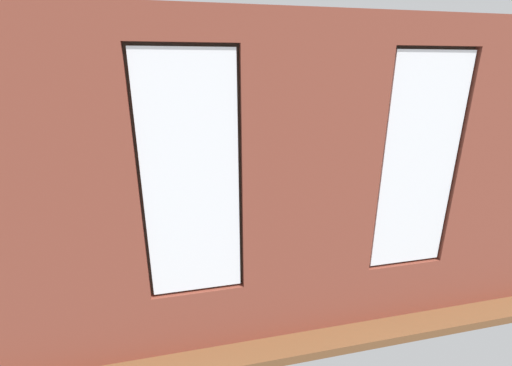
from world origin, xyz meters
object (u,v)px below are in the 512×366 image
(cup_ceramic, at_px, (237,196))
(tv_flatscreen, at_px, (71,197))
(candle_jar, at_px, (243,198))
(potted_plant_corner_near_left, at_px, (349,153))
(potted_plant_mid_room_small, at_px, (278,198))
(couch_by_window, at_px, (219,277))
(remote_black, at_px, (228,197))
(papasan_chair, at_px, (187,179))
(media_console, at_px, (77,233))
(remote_gray, at_px, (217,202))
(potted_plant_near_tv, at_px, (98,250))
(potted_plant_corner_far_left, at_px, (478,229))
(coffee_table, at_px, (237,201))
(couch_left, at_px, (386,201))

(cup_ceramic, distance_m, tv_flatscreen, 2.74)
(candle_jar, height_order, potted_plant_corner_near_left, potted_plant_corner_near_left)
(potted_plant_mid_room_small, bearing_deg, potted_plant_corner_near_left, -148.51)
(couch_by_window, distance_m, candle_jar, 2.34)
(remote_black, distance_m, papasan_chair, 1.43)
(couch_by_window, xyz_separation_m, tv_flatscreen, (2.04, -1.83, 0.52))
(couch_by_window, xyz_separation_m, media_console, (2.04, -1.83, -0.09))
(remote_gray, bearing_deg, tv_flatscreen, 113.60)
(tv_flatscreen, bearing_deg, couch_by_window, 138.04)
(remote_black, xyz_separation_m, potted_plant_near_tv, (1.95, 1.65, 0.04))
(media_console, relative_size, potted_plant_mid_room_small, 2.52)
(remote_black, bearing_deg, potted_plant_corner_near_left, 151.51)
(potted_plant_near_tv, bearing_deg, candle_jar, -146.67)
(couch_by_window, relative_size, potted_plant_near_tv, 3.02)
(cup_ceramic, xyz_separation_m, tv_flatscreen, (2.66, 0.50, 0.39))
(potted_plant_corner_far_left, bearing_deg, potted_plant_mid_room_small, -50.16)
(coffee_table, xyz_separation_m, papasan_chair, (0.88, -1.33, 0.09))
(media_console, bearing_deg, potted_plant_mid_room_small, -170.29)
(coffee_table, height_order, potted_plant_corner_far_left, potted_plant_corner_far_left)
(tv_flatscreen, height_order, potted_plant_corner_far_left, potted_plant_corner_far_left)
(remote_gray, relative_size, potted_plant_near_tv, 0.25)
(papasan_chair, xyz_separation_m, potted_plant_mid_room_small, (-1.71, 1.23, -0.13))
(papasan_chair, height_order, potted_plant_near_tv, papasan_chair)
(couch_left, xyz_separation_m, tv_flatscreen, (5.44, -0.03, 0.52))
(cup_ceramic, xyz_separation_m, remote_black, (0.16, -0.09, -0.04))
(coffee_table, height_order, remote_gray, remote_gray)
(couch_left, height_order, potted_plant_corner_far_left, potted_plant_corner_far_left)
(candle_jar, bearing_deg, couch_left, 170.94)
(couch_left, height_order, remote_gray, couch_left)
(couch_by_window, distance_m, potted_plant_corner_near_left, 5.16)
(papasan_chair, xyz_separation_m, potted_plant_near_tv, (1.23, 2.88, 0.02))
(potted_plant_corner_far_left, relative_size, potted_plant_mid_room_small, 2.79)
(coffee_table, relative_size, potted_plant_corner_far_left, 0.98)
(remote_black, height_order, papasan_chair, papasan_chair)
(potted_plant_corner_near_left, bearing_deg, potted_plant_mid_room_small, 31.49)
(couch_left, distance_m, remote_gray, 3.20)
(candle_jar, xyz_separation_m, remote_gray, (0.49, 0.00, -0.04))
(potted_plant_near_tv, xyz_separation_m, potted_plant_corner_near_left, (-5.04, -2.94, 0.32))
(potted_plant_corner_far_left, relative_size, potted_plant_corner_near_left, 1.08)
(potted_plant_corner_near_left, bearing_deg, coffee_table, 25.22)
(couch_left, distance_m, remote_black, 3.01)
(couch_left, relative_size, remote_black, 12.40)
(remote_black, bearing_deg, potted_plant_corner_far_left, 89.71)
(media_console, height_order, potted_plant_mid_room_small, media_console)
(papasan_chair, bearing_deg, potted_plant_mid_room_small, 144.17)
(coffee_table, xyz_separation_m, potted_plant_corner_near_left, (-2.93, -1.38, 0.43))
(couch_by_window, xyz_separation_m, potted_plant_near_tv, (1.49, -0.77, 0.13))
(couch_left, bearing_deg, potted_plant_corner_near_left, 172.92)
(couch_left, distance_m, potted_plant_corner_near_left, 1.97)
(potted_plant_near_tv, distance_m, potted_plant_corner_far_left, 5.12)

